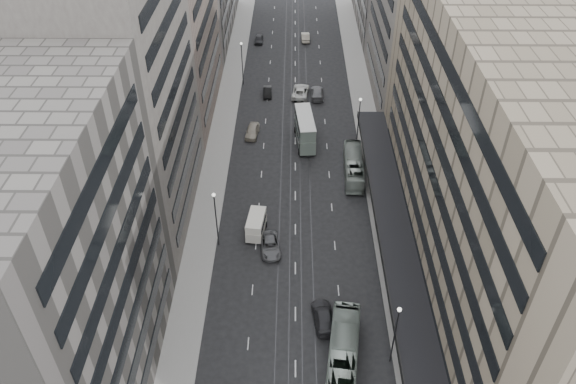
{
  "coord_description": "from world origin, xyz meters",
  "views": [
    {
      "loc": [
        -0.43,
        -39.37,
        49.46
      ],
      "look_at": [
        -0.96,
        15.14,
        6.1
      ],
      "focal_mm": 35.0,
      "sensor_mm": 36.0,
      "label": 1
    }
  ],
  "objects_px": {
    "bus_far": "(354,166)",
    "sedan_2": "(270,246)",
    "double_decker": "(305,129)",
    "panel_van": "(256,224)",
    "bus_near": "(343,355)"
  },
  "relations": [
    {
      "from": "sedan_2",
      "to": "panel_van",
      "type": "bearing_deg",
      "value": 114.8
    },
    {
      "from": "bus_near",
      "to": "panel_van",
      "type": "distance_m",
      "value": 21.99
    },
    {
      "from": "bus_far",
      "to": "double_decker",
      "type": "xyz_separation_m",
      "value": [
        -7.0,
        8.43,
        1.06
      ]
    },
    {
      "from": "bus_far",
      "to": "panel_van",
      "type": "height_order",
      "value": "bus_far"
    },
    {
      "from": "bus_near",
      "to": "panel_van",
      "type": "height_order",
      "value": "bus_near"
    },
    {
      "from": "bus_near",
      "to": "sedan_2",
      "type": "distance_m",
      "value": 18.52
    },
    {
      "from": "double_decker",
      "to": "panel_van",
      "type": "bearing_deg",
      "value": -112.71
    },
    {
      "from": "bus_far",
      "to": "double_decker",
      "type": "height_order",
      "value": "double_decker"
    },
    {
      "from": "bus_near",
      "to": "panel_van",
      "type": "xyz_separation_m",
      "value": [
        -9.8,
        19.69,
        -0.12
      ]
    },
    {
      "from": "bus_near",
      "to": "bus_far",
      "type": "height_order",
      "value": "bus_near"
    },
    {
      "from": "bus_near",
      "to": "double_decker",
      "type": "height_order",
      "value": "double_decker"
    },
    {
      "from": "bus_far",
      "to": "sedan_2",
      "type": "bearing_deg",
      "value": 55.83
    },
    {
      "from": "bus_near",
      "to": "panel_van",
      "type": "relative_size",
      "value": 2.56
    },
    {
      "from": "bus_far",
      "to": "sedan_2",
      "type": "distance_m",
      "value": 19.74
    },
    {
      "from": "sedan_2",
      "to": "bus_near",
      "type": "bearing_deg",
      "value": -72.41
    }
  ]
}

